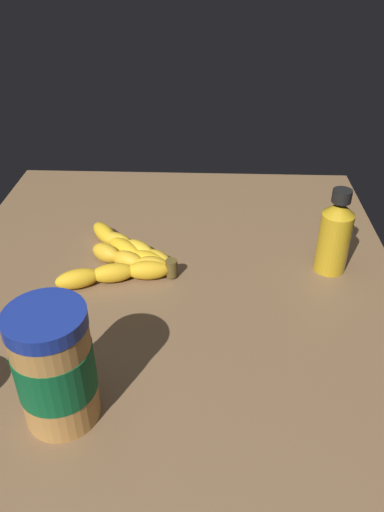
# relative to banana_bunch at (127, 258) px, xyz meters

# --- Properties ---
(ground_plane) EXTENTS (0.88, 0.77, 0.03)m
(ground_plane) POSITION_rel_banana_bunch_xyz_m (0.05, 0.08, -0.03)
(ground_plane) COLOR brown
(banana_bunch) EXTENTS (0.21, 0.20, 0.03)m
(banana_bunch) POSITION_rel_banana_bunch_xyz_m (0.00, 0.00, 0.00)
(banana_bunch) COLOR gold
(banana_bunch) RESTS_ON ground_plane
(peanut_butter_jar) EXTENTS (0.09, 0.09, 0.16)m
(peanut_butter_jar) POSITION_rel_banana_bunch_xyz_m (0.32, -0.03, 0.06)
(peanut_butter_jar) COLOR #BF8442
(peanut_butter_jar) RESTS_ON ground_plane
(honey_bottle) EXTENTS (0.05, 0.05, 0.15)m
(honey_bottle) POSITION_rel_banana_bunch_xyz_m (-0.00, 0.35, 0.05)
(honey_bottle) COLOR gold
(honey_bottle) RESTS_ON ground_plane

